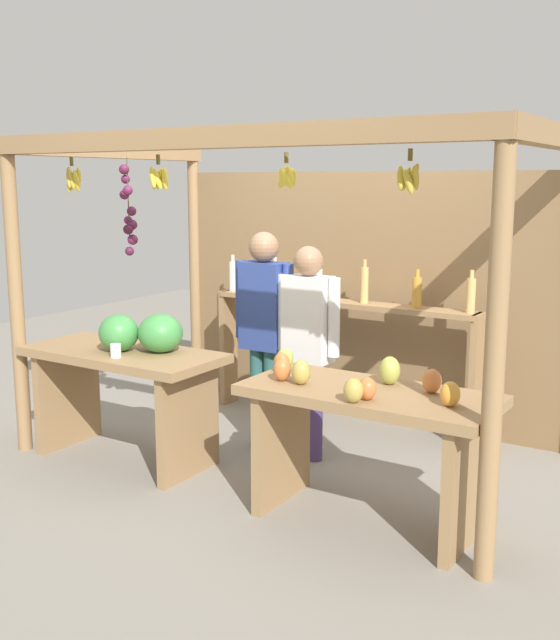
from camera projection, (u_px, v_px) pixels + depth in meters
The scene contains 7 objects.
ground_plane at pixel (295, 452), 5.42m from camera, with size 12.00×12.00×0.00m, color gray.
market_stall at pixel (327, 266), 5.57m from camera, with size 3.50×2.11×2.22m.
fruit_counter_left at pixel (129, 367), 5.15m from camera, with size 1.42×0.64×1.04m.
fruit_counter_right at pixel (366, 421), 4.20m from camera, with size 1.43×0.66×0.95m.
bottle_shelf_unit at pixel (341, 327), 5.91m from camera, with size 2.25×0.22×1.33m.
vendor_man at pixel (264, 321), 5.36m from camera, with size 0.48×0.21×1.57m.
vendor_woman at pixel (308, 335), 5.14m from camera, with size 0.48×0.20×1.49m.
Camera 1 is at (2.67, -4.41, 1.92)m, focal length 42.23 mm.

